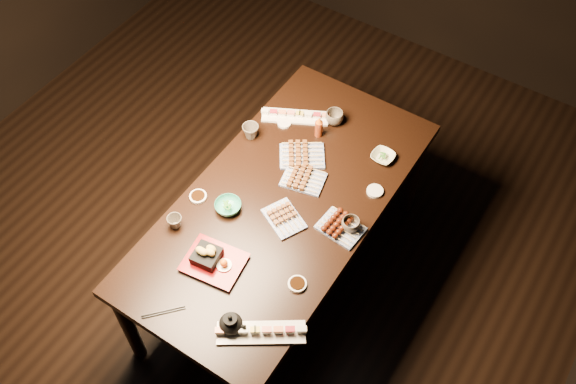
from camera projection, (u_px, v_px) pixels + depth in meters
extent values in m
plane|color=black|center=(214.00, 269.00, 3.85)|extent=(5.00, 5.00, 0.00)
cube|color=black|center=(283.00, 241.00, 3.53)|extent=(1.09, 1.89, 0.75)
imported|color=#2F9273|center=(228.00, 206.00, 3.18)|extent=(0.15, 0.15, 0.04)
imported|color=beige|center=(383.00, 157.00, 3.38)|extent=(0.13, 0.13, 0.03)
imported|color=brown|center=(175.00, 222.00, 3.11)|extent=(0.08, 0.08, 0.07)
imported|color=brown|center=(351.00, 225.00, 3.10)|extent=(0.10, 0.10, 0.07)
imported|color=brown|center=(251.00, 131.00, 3.45)|extent=(0.11, 0.11, 0.08)
imported|color=brown|center=(334.00, 117.00, 3.51)|extent=(0.12, 0.12, 0.08)
cylinder|color=maroon|center=(319.00, 127.00, 3.43)|extent=(0.04, 0.04, 0.13)
cylinder|color=white|center=(198.00, 197.00, 3.23)|extent=(0.09, 0.09, 0.02)
cylinder|color=white|center=(375.00, 191.00, 3.25)|extent=(0.10, 0.10, 0.01)
cylinder|color=white|center=(297.00, 284.00, 2.94)|extent=(0.11, 0.11, 0.02)
cylinder|color=white|center=(284.00, 123.00, 3.53)|extent=(0.09, 0.09, 0.01)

